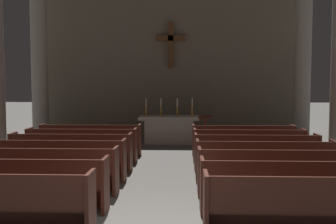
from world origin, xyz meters
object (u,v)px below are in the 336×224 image
at_px(pew_left_row_6, 82,145).
at_px(candlestick_inner_left, 161,110).
at_px(pew_left_row_3, 41,170).
at_px(candlestick_outer_left, 146,110).
at_px(altar, 169,129).
at_px(pew_right_row_5, 256,153).
at_px(pew_right_row_6, 249,146).
at_px(pew_left_row_5, 71,151).
at_px(pew_right_row_1, 313,207).
at_px(pew_right_row_3, 277,172).
at_px(pew_left_row_7, 91,139).
at_px(pew_right_row_7, 243,140).
at_px(candlestick_inner_right, 177,110).
at_px(pew_right_row_2, 292,187).
at_px(pew_right_row_4, 265,161).
at_px(candlestick_outer_right, 192,111).
at_px(column_right_third, 302,68).
at_px(pew_left_row_2, 18,184).
at_px(lectern, 205,133).
at_px(column_left_third, 40,68).
at_px(pew_left_row_4, 58,160).

height_order(pew_left_row_6, candlestick_inner_left, candlestick_inner_left).
bearing_deg(pew_left_row_3, candlestick_outer_left, 77.51).
bearing_deg(altar, candlestick_inner_left, -180.00).
distance_m(pew_right_row_5, pew_right_row_6, 1.09).
xyz_separation_m(pew_left_row_5, pew_right_row_1, (4.70, -4.36, 0.00)).
distance_m(pew_right_row_3, pew_right_row_6, 3.27).
distance_m(pew_left_row_7, pew_right_row_7, 4.70).
bearing_deg(candlestick_inner_right, pew_left_row_7, -137.76).
xyz_separation_m(pew_left_row_6, pew_right_row_2, (4.70, -4.36, 0.00)).
bearing_deg(candlestick_outer_left, pew_left_row_6, -113.21).
distance_m(pew_left_row_5, pew_right_row_4, 4.82).
xyz_separation_m(pew_left_row_3, candlestick_inner_left, (2.05, 6.77, 0.74)).
relative_size(pew_left_row_7, pew_right_row_6, 1.00).
xyz_separation_m(altar, candlestick_inner_left, (-0.30, -0.00, 0.68)).
relative_size(pew_right_row_4, pew_right_row_7, 1.00).
bearing_deg(pew_left_row_5, pew_left_row_7, 90.00).
distance_m(altar, candlestick_outer_right, 1.09).
height_order(pew_right_row_5, column_right_third, column_right_third).
distance_m(pew_left_row_6, pew_right_row_5, 4.82).
height_order(pew_left_row_7, pew_right_row_1, same).
distance_m(pew_left_row_6, pew_right_row_7, 4.82).
distance_m(pew_left_row_7, candlestick_inner_right, 3.66).
height_order(pew_left_row_3, candlestick_outer_right, candlestick_outer_right).
xyz_separation_m(pew_left_row_3, pew_left_row_6, (0.00, 3.27, 0.00)).
relative_size(pew_right_row_6, pew_right_row_7, 1.00).
bearing_deg(candlestick_inner_left, pew_left_row_7, -130.43).
xyz_separation_m(pew_left_row_2, pew_right_row_1, (4.70, -1.09, 0.00)).
xyz_separation_m(pew_right_row_3, pew_right_row_7, (0.00, 4.36, 0.00)).
bearing_deg(lectern, candlestick_inner_right, 128.74).
height_order(pew_left_row_7, altar, altar).
distance_m(pew_left_row_7, pew_right_row_2, 7.20).
xyz_separation_m(pew_left_row_7, pew_right_row_5, (4.70, -2.18, 0.00)).
distance_m(pew_left_row_6, pew_right_row_1, 7.20).
bearing_deg(column_right_third, pew_right_row_3, -109.80).
xyz_separation_m(column_left_third, candlestick_inner_left, (4.60, -0.31, -1.56)).
bearing_deg(pew_right_row_6, pew_left_row_6, 180.00).
bearing_deg(pew_right_row_5, altar, 117.12).
bearing_deg(pew_right_row_2, pew_right_row_3, 90.00).
distance_m(pew_left_row_2, pew_right_row_3, 4.82).
bearing_deg(pew_right_row_6, pew_left_row_7, 166.93).
bearing_deg(pew_right_row_5, pew_right_row_7, 90.00).
bearing_deg(pew_left_row_7, pew_right_row_4, -34.85).
bearing_deg(column_right_third, pew_right_row_4, -113.05).
xyz_separation_m(pew_left_row_7, column_left_third, (-2.55, 2.71, 2.30)).
distance_m(pew_right_row_4, pew_right_row_7, 3.27).
distance_m(pew_right_row_2, pew_right_row_5, 3.27).
distance_m(pew_left_row_4, candlestick_outer_left, 5.92).
bearing_deg(pew_right_row_4, candlestick_inner_right, 109.85).
bearing_deg(candlestick_inner_left, lectern, -37.52).
distance_m(pew_left_row_7, lectern, 3.81).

